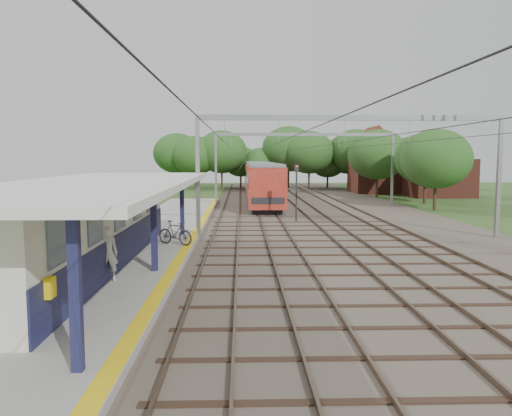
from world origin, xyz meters
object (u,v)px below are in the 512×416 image
object	(u,v)px
person	(108,254)
bicycle	(175,233)
train	(259,178)
signal_post	(296,187)

from	to	relation	value
person	bicycle	distance (m)	7.34
train	signal_post	bearing A→B (deg)	-85.29
bicycle	train	size ratio (longest dim) A/B	0.05
bicycle	signal_post	bearing A→B (deg)	-3.62
person	signal_post	xyz separation A→B (m)	(8.60, 18.16, 1.24)
person	train	size ratio (longest dim) A/B	0.05
bicycle	signal_post	distance (m)	13.22
person	train	bearing A→B (deg)	-115.23
person	train	xyz separation A→B (m)	(6.75, 40.60, 0.92)
person	bicycle	xyz separation A→B (m)	(1.39, 7.20, -0.37)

